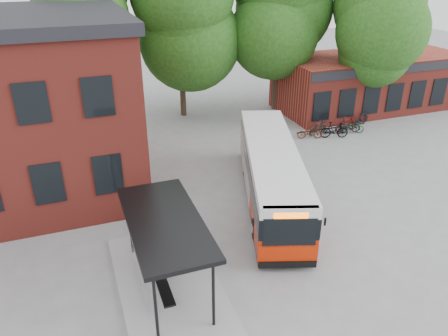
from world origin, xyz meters
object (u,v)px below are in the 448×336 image
object	(u,v)px
bicycle_3	(334,130)
bicycle_4	(348,126)
bicycle_5	(347,124)
bicycle_6	(352,127)
bus_shelter	(167,254)
bicycle_2	(318,128)
bicycle_0	(310,132)
city_bus	(271,174)
bicycle_1	(317,128)
bicycle_7	(362,118)

from	to	relation	value
bicycle_3	bicycle_4	bearing A→B (deg)	-54.75
bicycle_4	bicycle_5	distance (m)	0.35
bicycle_5	bicycle_6	world-z (taller)	bicycle_5
bus_shelter	bicycle_2	size ratio (longest dim) A/B	4.32
bicycle_0	bicycle_2	xyz separation A→B (m)	(0.96, 0.54, 0.00)
bicycle_2	bicycle_4	world-z (taller)	bicycle_4
city_bus	bicycle_4	xyz separation A→B (m)	(8.70, 6.24, -0.89)
bus_shelter	bicycle_1	distance (m)	16.91
bicycle_1	bicycle_0	bearing A→B (deg)	98.21
bicycle_1	bicycle_7	world-z (taller)	bicycle_1
bicycle_5	bicycle_6	xyz separation A→B (m)	(0.14, -0.42, -0.10)
bicycle_0	bicycle_5	world-z (taller)	bicycle_5
bus_shelter	bicycle_0	size ratio (longest dim) A/B	4.34
bus_shelter	bicycle_2	distance (m)	17.11
bicycle_2	bicycle_3	size ratio (longest dim) A/B	0.89
bicycle_4	bicycle_6	size ratio (longest dim) A/B	1.18
bicycle_5	bus_shelter	bearing A→B (deg)	121.65
bicycle_2	bicycle_4	distance (m)	1.99
bus_shelter	bicycle_7	xyz separation A→B (m)	(16.70, 11.68, -0.99)
bicycle_1	bicycle_7	distance (m)	3.99
bus_shelter	city_bus	size ratio (longest dim) A/B	0.64
bicycle_6	bicycle_4	bearing A→B (deg)	89.95
bicycle_2	bicycle_1	bearing A→B (deg)	110.73
bicycle_5	bicycle_6	bearing A→B (deg)	-165.69
bicycle_5	bicycle_3	bearing A→B (deg)	112.28
bicycle_0	bicycle_7	bearing A→B (deg)	-60.15
bicycle_2	bicycle_0	bearing A→B (deg)	101.28
bicycle_6	city_bus	bearing A→B (deg)	144.36
bicycle_6	bicycle_1	bearing A→B (deg)	96.84
bicycle_5	bicycle_4	bearing A→B (deg)	154.04
bicycle_0	bicycle_3	size ratio (longest dim) A/B	0.88
bicycle_1	bicycle_5	bearing A→B (deg)	-112.28
bicycle_5	bicycle_7	world-z (taller)	bicycle_5
bicycle_0	bicycle_1	bearing A→B (deg)	-45.10
city_bus	bicycle_6	distance (m)	10.91
bicycle_5	bicycle_7	size ratio (longest dim) A/B	1.14
bicycle_2	bicycle_6	distance (m)	2.28
bicycle_6	bus_shelter	bearing A→B (deg)	144.89
bicycle_7	bicycle_4	bearing A→B (deg)	97.70
bicycle_3	bicycle_5	xyz separation A→B (m)	(1.45, 0.74, -0.03)
bus_shelter	bicycle_1	world-z (taller)	bus_shelter
bicycle_4	bicycle_2	bearing A→B (deg)	77.24
city_bus	bicycle_0	size ratio (longest dim) A/B	6.75
bicycle_3	bicycle_0	bearing A→B (deg)	92.07
bicycle_4	bicycle_7	size ratio (longest dim) A/B	1.23
city_bus	bicycle_3	size ratio (longest dim) A/B	5.96
bicycle_7	bicycle_2	bearing A→B (deg)	75.83
bicycle_2	bicycle_5	size ratio (longest dim) A/B	0.93
bicycle_2	bicycle_4	size ratio (longest dim) A/B	0.86
bicycle_1	bicycle_6	bearing A→B (deg)	-122.22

